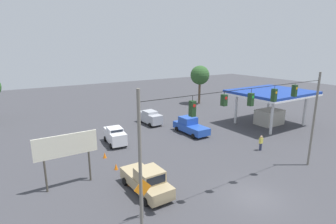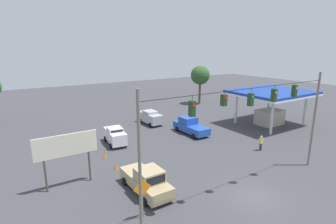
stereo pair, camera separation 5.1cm
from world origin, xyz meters
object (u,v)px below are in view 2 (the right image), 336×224
at_px(traffic_cone_second, 129,182).
at_px(pedestrian, 261,143).
at_px(pickup_truck_tan_parked_shoulder, 146,181).
at_px(sedan_white_withflow_far, 115,135).
at_px(traffic_cone_third, 116,166).
at_px(traffic_cone_farthest, 85,137).
at_px(traffic_cone_nearest, 149,200).
at_px(traffic_cone_fourth, 105,155).
at_px(roadside_billboard, 66,148).
at_px(pickup_truck_blue_oncoming_far, 190,126).
at_px(overhead_signal_span, 249,120).
at_px(traffic_cone_fifth, 94,145).
at_px(gas_station, 271,100).
at_px(work_zone_sign, 142,191).
at_px(tree_horizon_right, 200,75).
at_px(sedan_silver_oncoming_deep, 150,117).

bearing_deg(traffic_cone_second, pedestrian, 176.85).
distance_m(pickup_truck_tan_parked_shoulder, pedestrian, 14.74).
relative_size(sedan_white_withflow_far, pedestrian, 2.53).
relative_size(traffic_cone_third, traffic_cone_farthest, 1.00).
bearing_deg(sedan_white_withflow_far, traffic_cone_nearest, 79.13).
xyz_separation_m(traffic_cone_third, traffic_cone_fourth, (-0.01, -3.14, 0.00)).
bearing_deg(roadside_billboard, pickup_truck_blue_oncoming_far, -161.46).
relative_size(pickup_truck_blue_oncoming_far, traffic_cone_fourth, 9.14).
relative_size(pickup_truck_blue_oncoming_far, traffic_cone_second, 9.14).
bearing_deg(roadside_billboard, traffic_cone_second, 148.85).
distance_m(pickup_truck_tan_parked_shoulder, traffic_cone_nearest, 1.77).
bearing_deg(pedestrian, traffic_cone_third, -15.14).
xyz_separation_m(overhead_signal_span, traffic_cone_fourth, (7.11, -12.23, -5.55)).
xyz_separation_m(traffic_cone_nearest, traffic_cone_farthest, (0.14, -16.39, 0.00)).
relative_size(traffic_cone_fifth, gas_station, 0.06).
xyz_separation_m(overhead_signal_span, traffic_cone_farthest, (7.29, -18.96, -5.55)).
bearing_deg(roadside_billboard, traffic_cone_fourth, -138.14).
relative_size(traffic_cone_fourth, pedestrian, 0.36).
distance_m(sedan_white_withflow_far, pickup_truck_blue_oncoming_far, 10.03).
relative_size(traffic_cone_fourth, work_zone_sign, 0.21).
bearing_deg(work_zone_sign, traffic_cone_third, -98.44).
relative_size(traffic_cone_fourth, gas_station, 0.06).
distance_m(overhead_signal_span, tree_horizon_right, 33.50).
xyz_separation_m(gas_station, tree_horizon_right, (-0.67, -17.11, 2.02)).
height_order(overhead_signal_span, traffic_cone_fifth, overhead_signal_span).
distance_m(traffic_cone_farthest, tree_horizon_right, 27.68).
relative_size(traffic_cone_nearest, roadside_billboard, 0.12).
bearing_deg(roadside_billboard, work_zone_sign, 114.36).
xyz_separation_m(sedan_white_withflow_far, pickup_truck_blue_oncoming_far, (-9.90, 1.56, -0.07)).
xyz_separation_m(traffic_cone_third, roadside_billboard, (4.33, 0.75, 2.99)).
bearing_deg(traffic_cone_fourth, work_zone_sign, 83.91).
bearing_deg(sedan_silver_oncoming_deep, traffic_cone_farthest, 9.46).
height_order(sedan_silver_oncoming_deep, tree_horizon_right, tree_horizon_right).
bearing_deg(gas_station, tree_horizon_right, -92.23).
bearing_deg(traffic_cone_second, traffic_cone_fifth, -90.41).
distance_m(roadside_billboard, tree_horizon_right, 35.76).
distance_m(traffic_cone_nearest, work_zone_sign, 2.37).
height_order(traffic_cone_second, roadside_billboard, roadside_billboard).
bearing_deg(traffic_cone_third, sedan_silver_oncoming_deep, -130.73).
height_order(traffic_cone_third, roadside_billboard, roadside_billboard).
distance_m(sedan_white_withflow_far, traffic_cone_nearest, 13.20).
bearing_deg(traffic_cone_nearest, pedestrian, -171.14).
bearing_deg(sedan_silver_oncoming_deep, sedan_white_withflow_far, 34.43).
bearing_deg(sedan_silver_oncoming_deep, traffic_cone_second, 55.86).
bearing_deg(pickup_truck_tan_parked_shoulder, sedan_silver_oncoming_deep, -119.51).
relative_size(sedan_white_withflow_far, gas_station, 0.40).
bearing_deg(pedestrian, traffic_cone_fifth, -34.57).
distance_m(sedan_silver_oncoming_deep, traffic_cone_second, 17.94).
bearing_deg(sedan_white_withflow_far, sedan_silver_oncoming_deep, -145.57).
bearing_deg(pickup_truck_tan_parked_shoulder, traffic_cone_third, -83.43).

